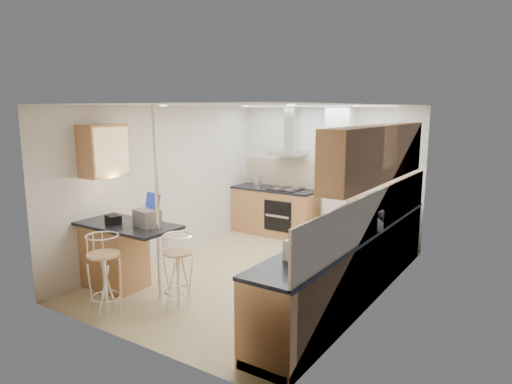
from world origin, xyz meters
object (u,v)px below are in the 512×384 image
Objects in this scene: bread_bin at (306,249)px; microwave at (370,218)px; bar_stool_near at (105,275)px; laptop at (147,218)px; bar_stool_end at (178,271)px.

microwave is at bearing 90.49° from bread_bin.
microwave is 3.39m from bar_stool_near.
bread_bin is at bearing 153.51° from microwave.
laptop is 0.89m from bar_stool_near.
bar_stool_near is (-2.43, -2.30, -0.55)m from microwave.
laptop is at bearing -173.86° from bread_bin.
microwave is 2.54m from bar_stool_end.
bar_stool_near reaches higher than bar_stool_end.
bread_bin is (-0.13, -1.56, -0.03)m from microwave.
bread_bin is at bearing -49.01° from bar_stool_end.
microwave is 1.56m from bread_bin.
laptop reaches higher than bread_bin.
microwave is at bearing 45.34° from laptop.
bar_stool_end is 1.78m from bread_bin.
bar_stool_near is at bearing -156.89° from bread_bin.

